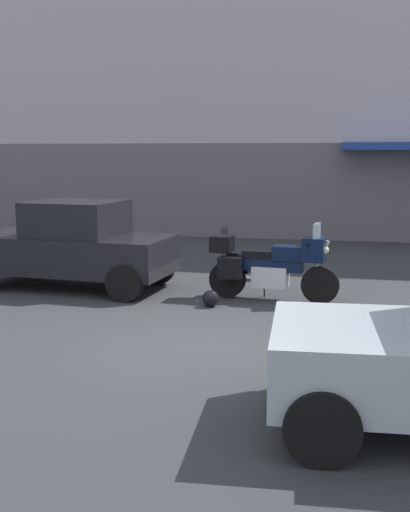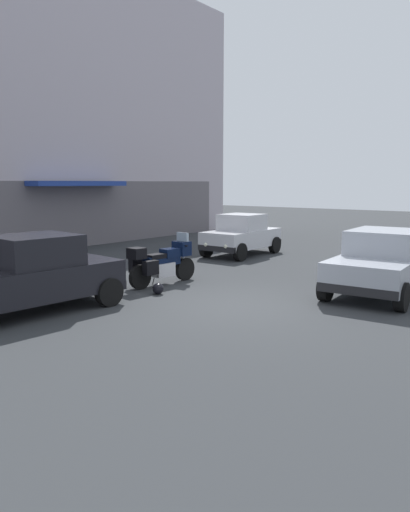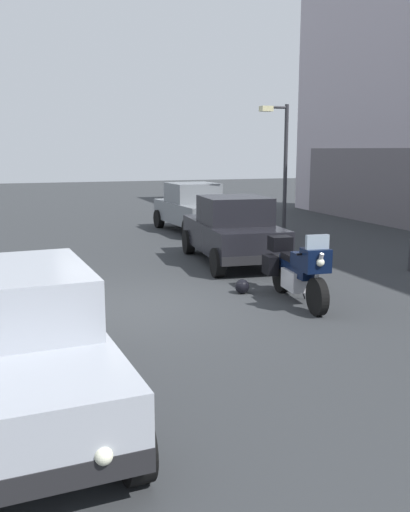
{
  "view_description": "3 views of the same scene",
  "coord_description": "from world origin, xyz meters",
  "px_view_note": "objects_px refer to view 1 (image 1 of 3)",
  "views": [
    {
      "loc": [
        1.78,
        -8.1,
        2.52
      ],
      "look_at": [
        -0.16,
        0.9,
        1.06
      ],
      "focal_mm": 45.75,
      "sensor_mm": 36.0,
      "label": 1
    },
    {
      "loc": [
        -8.85,
        -5.88,
        2.72
      ],
      "look_at": [
        0.0,
        1.01,
        1.03
      ],
      "focal_mm": 34.02,
      "sensor_mm": 36.0,
      "label": 2
    },
    {
      "loc": [
        9.44,
        -1.99,
        2.75
      ],
      "look_at": [
        0.82,
        1.03,
        1.02
      ],
      "focal_mm": 39.59,
      "sensor_mm": 36.0,
      "label": 3
    }
  ],
  "objects_px": {
    "car_hatchback_near": "(72,245)",
    "bollard_curbside": "(225,243)",
    "motorcycle": "(271,265)",
    "helmet": "(211,298)"
  },
  "relations": [
    {
      "from": "car_hatchback_near",
      "to": "bollard_curbside",
      "type": "height_order",
      "value": "car_hatchback_near"
    },
    {
      "from": "motorcycle",
      "to": "helmet",
      "type": "xyz_separation_m",
      "value": [
        -0.9,
        -0.7,
        -0.48
      ]
    },
    {
      "from": "helmet",
      "to": "car_hatchback_near",
      "type": "relative_size",
      "value": 0.07
    },
    {
      "from": "car_hatchback_near",
      "to": "helmet",
      "type": "bearing_deg",
      "value": 166.35
    },
    {
      "from": "motorcycle",
      "to": "helmet",
      "type": "height_order",
      "value": "motorcycle"
    },
    {
      "from": "bollard_curbside",
      "to": "motorcycle",
      "type": "bearing_deg",
      "value": -68.37
    },
    {
      "from": "motorcycle",
      "to": "car_hatchback_near",
      "type": "xyz_separation_m",
      "value": [
        -3.76,
        0.26,
        0.19
      ]
    },
    {
      "from": "motorcycle",
      "to": "bollard_curbside",
      "type": "distance_m",
      "value": 4.06
    },
    {
      "from": "motorcycle",
      "to": "bollard_curbside",
      "type": "bearing_deg",
      "value": 116.8
    },
    {
      "from": "helmet",
      "to": "bollard_curbside",
      "type": "bearing_deg",
      "value": 97.53
    }
  ]
}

